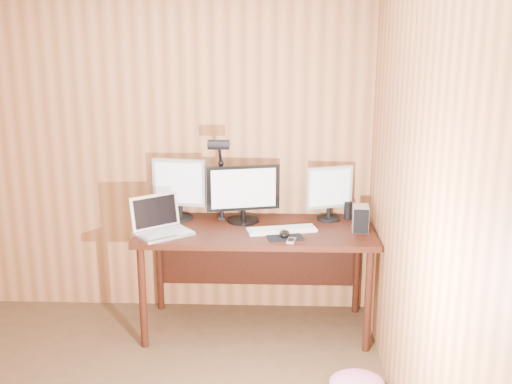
# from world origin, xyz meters

# --- Properties ---
(room_shell) EXTENTS (4.00, 4.00, 4.00)m
(room_shell) POSITION_xyz_m (0.00, 0.00, 1.25)
(room_shell) COLOR #4D331D
(room_shell) RESTS_ON ground
(desk) EXTENTS (1.60, 0.70, 0.75)m
(desk) POSITION_xyz_m (0.93, 1.70, 0.63)
(desk) COLOR black
(desk) RESTS_ON floor
(monitor_center) EXTENTS (0.51, 0.23, 0.41)m
(monitor_center) POSITION_xyz_m (0.83, 1.78, 0.96)
(monitor_center) COLOR black
(monitor_center) RESTS_ON desk
(monitor_left) EXTENTS (0.39, 0.18, 0.44)m
(monitor_left) POSITION_xyz_m (0.38, 1.83, 0.99)
(monitor_left) COLOR black
(monitor_left) RESTS_ON desk
(monitor_right) EXTENTS (0.33, 0.16, 0.39)m
(monitor_right) POSITION_xyz_m (1.44, 1.84, 0.96)
(monitor_right) COLOR black
(monitor_right) RESTS_ON desk
(laptop) EXTENTS (0.44, 0.42, 0.25)m
(laptop) POSITION_xyz_m (0.29, 1.50, 0.81)
(laptop) COLOR silver
(laptop) RESTS_ON desk
(keyboard) EXTENTS (0.48, 0.25, 0.02)m
(keyboard) POSITION_xyz_m (1.10, 1.57, 0.76)
(keyboard) COLOR silver
(keyboard) RESTS_ON desk
(mousepad) EXTENTS (0.27, 0.23, 0.00)m
(mousepad) POSITION_xyz_m (1.12, 1.46, 0.75)
(mousepad) COLOR black
(mousepad) RESTS_ON desk
(mouse) EXTENTS (0.07, 0.11, 0.04)m
(mouse) POSITION_xyz_m (1.12, 1.46, 0.77)
(mouse) COLOR black
(mouse) RESTS_ON mousepad
(hard_drive) EXTENTS (0.12, 0.16, 0.17)m
(hard_drive) POSITION_xyz_m (1.64, 1.61, 0.83)
(hard_drive) COLOR silver
(hard_drive) RESTS_ON desk
(phone) EXTENTS (0.07, 0.11, 0.01)m
(phone) POSITION_xyz_m (1.16, 1.37, 0.76)
(phone) COLOR silver
(phone) RESTS_ON desk
(speaker) EXTENTS (0.05, 0.05, 0.13)m
(speaker) POSITION_xyz_m (1.58, 1.86, 0.82)
(speaker) COLOR black
(speaker) RESTS_ON desk
(desk_lamp) EXTENTS (0.15, 0.21, 0.64)m
(desk_lamp) POSITION_xyz_m (0.67, 1.76, 1.15)
(desk_lamp) COLOR black
(desk_lamp) RESTS_ON desk
(fabric_pile) EXTENTS (0.33, 0.27, 0.10)m
(fabric_pile) POSITION_xyz_m (1.55, 0.86, 0.05)
(fabric_pile) COLOR #D36692
(fabric_pile) RESTS_ON floor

